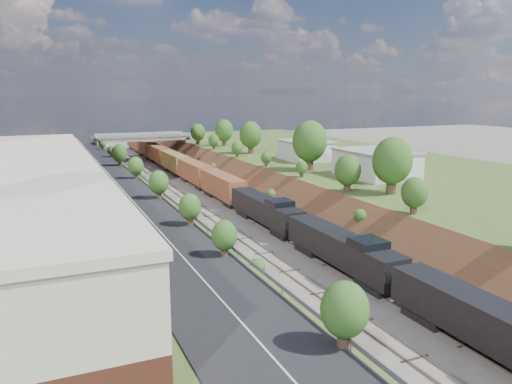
% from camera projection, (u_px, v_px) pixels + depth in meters
% --- Properties ---
extents(platform_right, '(44.00, 180.00, 5.00)m').
position_uv_depth(platform_right, '(390.00, 180.00, 91.34)').
color(platform_right, '#3F5422').
rests_on(platform_right, ground).
extents(embankment_left, '(10.00, 180.00, 10.00)m').
position_uv_depth(embankment_left, '(152.00, 217.00, 74.59)').
color(embankment_left, brown).
rests_on(embankment_left, ground).
extents(embankment_right, '(10.00, 180.00, 10.00)m').
position_uv_depth(embankment_right, '(283.00, 204.00, 83.21)').
color(embankment_right, brown).
rests_on(embankment_right, ground).
extents(rail_left_track, '(1.58, 180.00, 0.18)m').
position_uv_depth(rail_left_track, '(205.00, 211.00, 77.86)').
color(rail_left_track, gray).
rests_on(rail_left_track, ground).
extents(rail_right_track, '(1.58, 180.00, 0.18)m').
position_uv_depth(rail_right_track, '(236.00, 208.00, 79.90)').
color(rail_right_track, gray).
rests_on(rail_right_track, ground).
extents(road, '(8.00, 180.00, 0.10)m').
position_uv_depth(road, '(119.00, 186.00, 71.83)').
color(road, black).
rests_on(road, platform_left).
extents(guardrail, '(0.10, 171.00, 0.70)m').
position_uv_depth(guardrail, '(147.00, 181.00, 73.16)').
color(guardrail, '#99999E').
rests_on(guardrail, platform_left).
extents(commercial_building, '(14.30, 62.30, 7.00)m').
position_uv_depth(commercial_building, '(16.00, 200.00, 46.48)').
color(commercial_building, brown).
rests_on(commercial_building, platform_left).
extents(overpass, '(24.50, 8.30, 7.40)m').
position_uv_depth(overpass, '(143.00, 143.00, 133.63)').
color(overpass, gray).
rests_on(overpass, ground).
extents(white_building_near, '(9.00, 12.00, 4.00)m').
position_uv_depth(white_building_near, '(376.00, 164.00, 79.53)').
color(white_building_near, silver).
rests_on(white_building_near, platform_right).
extents(white_building_far, '(8.00, 10.00, 3.60)m').
position_uv_depth(white_building_far, '(306.00, 151.00, 99.15)').
color(white_building_far, silver).
rests_on(white_building_far, platform_right).
extents(tree_right_large, '(5.25, 5.25, 7.61)m').
position_uv_depth(tree_right_large, '(392.00, 161.00, 65.73)').
color(tree_right_large, '#473323').
rests_on(tree_right_large, platform_right).
extents(tree_left_crest, '(2.45, 2.45, 3.55)m').
position_uv_depth(tree_left_crest, '(251.00, 248.00, 36.94)').
color(tree_left_crest, '#473323').
rests_on(tree_left_crest, platform_left).
extents(freight_train, '(3.03, 154.36, 4.55)m').
position_uv_depth(freight_train, '(197.00, 173.00, 98.63)').
color(freight_train, black).
rests_on(freight_train, ground).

